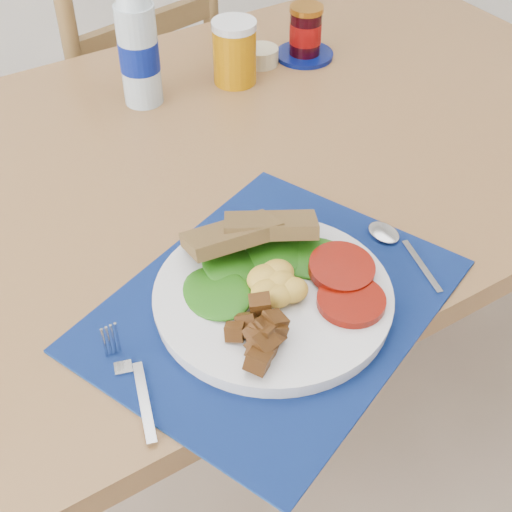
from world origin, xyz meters
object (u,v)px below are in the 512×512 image
at_px(juice_glass, 235,54).
at_px(water_bottle, 138,47).
at_px(breakfast_plate, 271,295).
at_px(chair_far, 124,70).
at_px(jam_on_saucer, 305,35).

bearing_deg(juice_glass, water_bottle, 171.94).
xyz_separation_m(breakfast_plate, water_bottle, (0.09, 0.55, 0.08)).
xyz_separation_m(breakfast_plate, juice_glass, (0.26, 0.53, 0.03)).
bearing_deg(water_bottle, juice_glass, -8.06).
height_order(chair_far, breakfast_plate, chair_far).
bearing_deg(juice_glass, jam_on_saucer, 4.08).
height_order(breakfast_plate, jam_on_saucer, jam_on_saucer).
xyz_separation_m(juice_glass, jam_on_saucer, (0.17, 0.01, -0.01)).
xyz_separation_m(chair_far, juice_glass, (0.04, -0.46, 0.22)).
distance_m(juice_glass, jam_on_saucer, 0.17).
relative_size(chair_far, breakfast_plate, 3.88).
bearing_deg(water_bottle, breakfast_plate, -99.15).
xyz_separation_m(chair_far, breakfast_plate, (-0.22, -0.99, 0.19)).
bearing_deg(breakfast_plate, juice_glass, 79.42).
bearing_deg(jam_on_saucer, juice_glass, -175.92).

